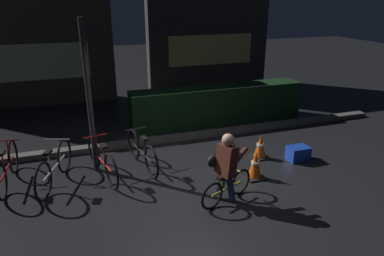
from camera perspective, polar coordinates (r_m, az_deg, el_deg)
name	(u,v)px	position (r m, az deg, el deg)	size (l,w,h in m)	color
ground_plane	(192,185)	(6.59, 0.04, -9.30)	(40.00, 40.00, 0.00)	black
sidewalk_curb	(163,139)	(8.47, -4.78, -1.84)	(12.00, 0.24, 0.12)	#56544F
hedge_row	(218,104)	(9.66, 4.21, 3.86)	(4.80, 0.70, 1.01)	black
storefront_left	(21,28)	(12.00, -26.00, 14.45)	(5.26, 0.54, 4.82)	#42382D
storefront_right	(209,18)	(13.56, 2.77, 17.40)	(4.68, 0.54, 5.05)	#383330
street_post	(89,99)	(6.85, -16.39, 4.48)	(0.10, 0.10, 2.96)	#2D2D33
parked_bike_leftmost	(7,167)	(7.29, -27.83, -5.67)	(0.46, 1.70, 0.78)	black
parked_bike_left_mid	(54,167)	(6.93, -21.46, -5.90)	(0.62, 1.65, 0.80)	black
parked_bike_center_left	(102,160)	(6.94, -14.41, -5.12)	(0.51, 1.64, 0.77)	black
parked_bike_center_right	(142,152)	(7.16, -8.13, -3.85)	(0.46, 1.63, 0.76)	black
traffic_cone_near	(255,165)	(6.84, 10.24, -5.96)	(0.36, 0.36, 0.55)	black
traffic_cone_far	(260,147)	(7.69, 11.05, -3.05)	(0.36, 0.36, 0.52)	black
blue_crate	(298,153)	(7.82, 16.86, -3.96)	(0.44, 0.32, 0.30)	#193DB7
cyclist	(225,168)	(5.85, 5.45, -6.52)	(1.11, 0.54, 1.25)	black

